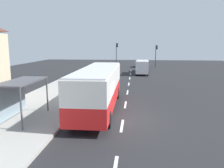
# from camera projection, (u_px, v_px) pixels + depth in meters

# --- Properties ---
(ground_plane) EXTENTS (56.00, 92.00, 0.04)m
(ground_plane) POSITION_uv_depth(u_px,v_px,m) (127.00, 84.00, 28.72)
(ground_plane) COLOR #262628
(sidewalk_platform) EXTENTS (6.20, 30.00, 0.18)m
(sidewalk_platform) POSITION_uv_depth(u_px,v_px,m) (38.00, 108.00, 17.57)
(sidewalk_platform) COLOR #ADAAA3
(sidewalk_platform) RESTS_ON ground
(lane_stripe_seg_1) EXTENTS (0.16, 2.20, 0.01)m
(lane_stripe_seg_1) POSITION_uv_depth(u_px,v_px,m) (122.00, 126.00, 13.98)
(lane_stripe_seg_1) COLOR silver
(lane_stripe_seg_1) RESTS_ON ground
(lane_stripe_seg_2) EXTENTS (0.16, 2.20, 0.01)m
(lane_stripe_seg_2) POSITION_uv_depth(u_px,v_px,m) (125.00, 105.00, 18.89)
(lane_stripe_seg_2) COLOR silver
(lane_stripe_seg_2) RESTS_ON ground
(lane_stripe_seg_3) EXTENTS (0.16, 2.20, 0.01)m
(lane_stripe_seg_3) POSITION_uv_depth(u_px,v_px,m) (127.00, 92.00, 23.79)
(lane_stripe_seg_3) COLOR silver
(lane_stripe_seg_3) RESTS_ON ground
(lane_stripe_seg_4) EXTENTS (0.16, 2.20, 0.01)m
(lane_stripe_seg_4) POSITION_uv_depth(u_px,v_px,m) (129.00, 84.00, 28.69)
(lane_stripe_seg_4) COLOR silver
(lane_stripe_seg_4) RESTS_ON ground
(lane_stripe_seg_5) EXTENTS (0.16, 2.20, 0.01)m
(lane_stripe_seg_5) POSITION_uv_depth(u_px,v_px,m) (130.00, 78.00, 33.59)
(lane_stripe_seg_5) COLOR silver
(lane_stripe_seg_5) RESTS_ON ground
(lane_stripe_seg_6) EXTENTS (0.16, 2.20, 0.01)m
(lane_stripe_seg_6) POSITION_uv_depth(u_px,v_px,m) (130.00, 74.00, 38.49)
(lane_stripe_seg_6) COLOR silver
(lane_stripe_seg_6) RESTS_ON ground
(lane_stripe_seg_7) EXTENTS (0.16, 2.20, 0.01)m
(lane_stripe_seg_7) POSITION_uv_depth(u_px,v_px,m) (131.00, 71.00, 43.39)
(lane_stripe_seg_7) COLOR silver
(lane_stripe_seg_7) RESTS_ON ground
(bus) EXTENTS (2.60, 11.03, 3.21)m
(bus) POSITION_uv_depth(u_px,v_px,m) (99.00, 86.00, 17.10)
(bus) COLOR red
(bus) RESTS_ON ground
(white_van) EXTENTS (2.23, 5.28, 2.30)m
(white_van) POSITION_uv_depth(u_px,v_px,m) (142.00, 66.00, 37.86)
(white_van) COLOR silver
(white_van) RESTS_ON ground
(sedan_near) EXTENTS (1.86, 4.41, 1.52)m
(sedan_near) POSITION_uv_depth(u_px,v_px,m) (141.00, 64.00, 50.29)
(sedan_near) COLOR #195933
(sedan_near) RESTS_ON ground
(sedan_far) EXTENTS (1.88, 4.42, 1.52)m
(sedan_far) POSITION_uv_depth(u_px,v_px,m) (142.00, 67.00, 42.14)
(sedan_far) COLOR navy
(sedan_far) RESTS_ON ground
(recycling_bin_red) EXTENTS (0.52, 0.52, 0.95)m
(recycling_bin_red) POSITION_uv_depth(u_px,v_px,m) (68.00, 100.00, 17.75)
(recycling_bin_red) COLOR red
(recycling_bin_red) RESTS_ON sidewalk_platform
(recycling_bin_green) EXTENTS (0.52, 0.52, 0.95)m
(recycling_bin_green) POSITION_uv_depth(u_px,v_px,m) (70.00, 98.00, 18.44)
(recycling_bin_green) COLOR green
(recycling_bin_green) RESTS_ON sidewalk_platform
(traffic_light_near_side) EXTENTS (0.49, 0.28, 4.84)m
(traffic_light_near_side) POSITION_uv_depth(u_px,v_px,m) (156.00, 53.00, 49.11)
(traffic_light_near_side) COLOR #2D2D2D
(traffic_light_near_side) RESTS_ON ground
(traffic_light_far_side) EXTENTS (0.49, 0.28, 5.27)m
(traffic_light_far_side) POSITION_uv_depth(u_px,v_px,m) (117.00, 51.00, 50.70)
(traffic_light_far_side) COLOR #2D2D2D
(traffic_light_far_side) RESTS_ON ground
(bus_shelter) EXTENTS (1.80, 4.00, 2.50)m
(bus_shelter) POSITION_uv_depth(u_px,v_px,m) (18.00, 90.00, 14.45)
(bus_shelter) COLOR #4C4C51
(bus_shelter) RESTS_ON sidewalk_platform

